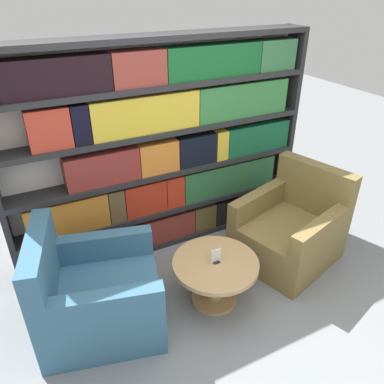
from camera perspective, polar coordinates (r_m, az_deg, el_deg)
ground_plane at (r=3.30m, az=6.10°, el=-19.64°), size 14.00×14.00×0.00m
bookshelf at (r=3.68m, az=-3.96°, el=6.36°), size 3.03×0.30×2.10m
armchair_left at (r=3.17m, az=-14.51°, el=-15.13°), size 1.09×1.02×0.93m
armchair_right at (r=3.89m, az=14.77°, el=-5.70°), size 1.11×1.04×0.93m
coffee_table at (r=3.28m, az=3.55°, el=-12.19°), size 0.73×0.73×0.43m
table_sign at (r=3.17m, az=3.65°, el=-9.82°), size 0.09×0.06×0.13m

